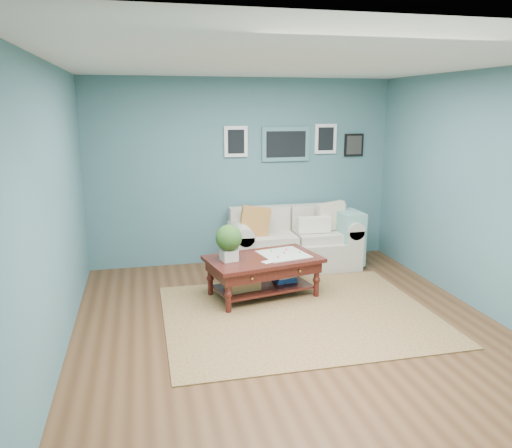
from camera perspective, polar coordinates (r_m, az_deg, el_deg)
name	(u,v)px	position (r m, az deg, el deg)	size (l,w,h in m)	color
room_shell	(293,202)	(5.04, 4.27, 2.56)	(5.00, 5.02, 2.70)	brown
area_rug	(299,314)	(5.74, 4.90, -10.25)	(2.99, 2.39, 0.01)	brown
loveseat	(299,240)	(7.30, 4.89, -1.88)	(1.87, 0.85, 0.96)	beige
coffee_table	(258,265)	(6.09, 0.18, -4.66)	(1.47, 1.04, 0.94)	black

